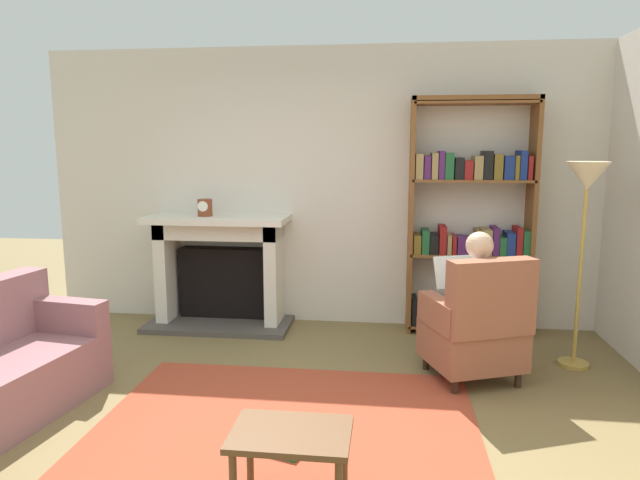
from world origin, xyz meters
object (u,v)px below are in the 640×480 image
object	(u,v)px
floor_lamp	(586,194)
bookshelf	(470,226)
fireplace	(221,267)
seated_reader	(470,297)
mantel_clock	(205,208)
side_table	(291,445)
armchair_reading	(477,327)

from	to	relation	value
floor_lamp	bookshelf	bearing A→B (deg)	134.34
fireplace	seated_reader	bearing A→B (deg)	-24.63
fireplace	floor_lamp	distance (m)	3.32
mantel_clock	side_table	xyz separation A→B (m)	(1.31, -2.77, -0.80)
armchair_reading	fireplace	bearing A→B (deg)	-47.75
seated_reader	floor_lamp	world-z (taller)	floor_lamp
seated_reader	floor_lamp	xyz separation A→B (m)	(0.88, 0.30, 0.76)
mantel_clock	armchair_reading	xyz separation A→B (m)	(2.41, -1.04, -0.75)
bookshelf	floor_lamp	size ratio (longest dim) A/B	1.34
fireplace	side_table	size ratio (longest dim) A/B	2.50
seated_reader	side_table	distance (m)	2.13
mantel_clock	bookshelf	world-z (taller)	bookshelf
side_table	floor_lamp	world-z (taller)	floor_lamp
seated_reader	side_table	world-z (taller)	seated_reader
armchair_reading	floor_lamp	world-z (taller)	floor_lamp
armchair_reading	mantel_clock	bearing A→B (deg)	-44.70
floor_lamp	side_table	bearing A→B (deg)	-132.29
mantel_clock	side_table	world-z (taller)	mantel_clock
armchair_reading	side_table	world-z (taller)	armchair_reading
armchair_reading	seated_reader	world-z (taller)	seated_reader
fireplace	floor_lamp	size ratio (longest dim) A/B	0.85
fireplace	armchair_reading	xyz separation A→B (m)	(2.30, -1.15, -0.15)
fireplace	floor_lamp	bearing A→B (deg)	-13.11
bookshelf	seated_reader	distance (m)	1.15
fireplace	mantel_clock	bearing A→B (deg)	-138.18
bookshelf	floor_lamp	bearing A→B (deg)	-45.66
mantel_clock	seated_reader	world-z (taller)	mantel_clock
mantel_clock	bookshelf	bearing A→B (deg)	3.11
floor_lamp	fireplace	bearing A→B (deg)	166.89
mantel_clock	seated_reader	size ratio (longest dim) A/B	0.14
fireplace	seated_reader	size ratio (longest dim) A/B	1.23
armchair_reading	floor_lamp	size ratio (longest dim) A/B	0.59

